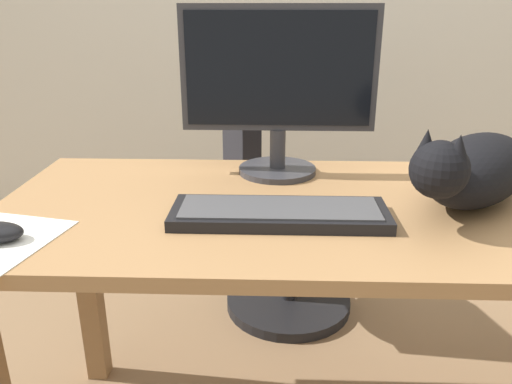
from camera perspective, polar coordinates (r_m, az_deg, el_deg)
The scene contains 5 objects.
desk at distance 1.17m, azimuth 13.01°, elevation -5.80°, with size 1.67×0.66×0.71m.
office_chair at distance 1.84m, azimuth 2.44°, elevation -2.44°, with size 0.50×0.48×0.93m.
monitor at distance 1.26m, azimuth 2.59°, elevation 12.05°, with size 0.48×0.20×0.42m.
keyboard at distance 1.02m, azimuth 2.68°, elevation -2.42°, with size 0.44×0.15×0.03m.
cat at distance 1.17m, azimuth 23.60°, elevation 2.39°, with size 0.43×0.48×0.20m.
Camera 1 is at (-0.23, -1.03, 1.12)m, focal length 35.18 mm.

